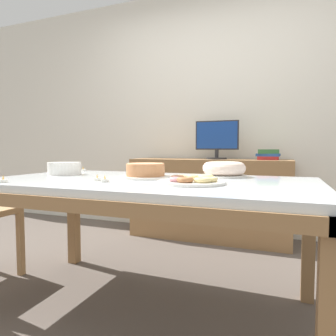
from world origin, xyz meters
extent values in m
plane|color=#564C44|center=(0.00, 0.00, 0.00)|extent=(12.00, 12.00, 0.00)
cube|color=silver|center=(0.00, 1.75, 1.30)|extent=(8.00, 0.10, 2.60)
cube|color=silver|center=(0.00, 0.00, 0.71)|extent=(1.77, 0.94, 0.04)
cube|color=olive|center=(0.00, -0.45, 0.66)|extent=(1.80, 0.08, 0.06)
cube|color=olive|center=(0.00, 0.45, 0.66)|extent=(1.80, 0.08, 0.06)
cube|color=olive|center=(-0.86, 0.00, 0.66)|extent=(0.08, 0.97, 0.06)
cube|color=olive|center=(0.86, 0.00, 0.66)|extent=(0.08, 0.97, 0.06)
cube|color=olive|center=(0.84, -0.42, 0.33)|extent=(0.07, 0.07, 0.67)
cube|color=olive|center=(-0.84, 0.42, 0.33)|extent=(0.07, 0.07, 0.67)
cube|color=olive|center=(0.84, 0.42, 0.33)|extent=(0.07, 0.07, 0.67)
cube|color=tan|center=(-1.04, 0.09, 0.23)|extent=(0.04, 0.04, 0.45)
cube|color=olive|center=(0.00, 1.45, 0.40)|extent=(1.56, 0.44, 0.79)
cylinder|color=#262628|center=(0.07, 1.45, 0.80)|extent=(0.20, 0.20, 0.02)
cylinder|color=#262628|center=(0.07, 1.45, 0.85)|extent=(0.04, 0.04, 0.09)
cube|color=#262628|center=(0.07, 1.45, 1.03)|extent=(0.42, 0.02, 0.28)
cube|color=navy|center=(0.07, 1.44, 1.03)|extent=(0.40, 0.00, 0.26)
cube|color=maroon|center=(0.56, 1.45, 0.81)|extent=(0.18, 0.17, 0.03)
cube|color=#23478C|center=(0.56, 1.45, 0.84)|extent=(0.21, 0.18, 0.03)
cube|color=#2D6638|center=(0.56, 1.45, 0.87)|extent=(0.19, 0.19, 0.04)
cylinder|color=silver|center=(-0.05, 0.08, 0.73)|extent=(0.31, 0.31, 0.01)
cylinder|color=#BC7A4C|center=(-0.05, 0.08, 0.77)|extent=(0.22, 0.22, 0.07)
cylinder|color=#EDA16C|center=(-0.05, 0.08, 0.81)|extent=(0.22, 0.22, 0.01)
cylinder|color=silver|center=(0.36, 0.31, 0.73)|extent=(0.26, 0.26, 0.01)
torus|color=beige|center=(0.36, 0.31, 0.78)|extent=(0.25, 0.25, 0.08)
cylinder|color=silver|center=(0.28, -0.10, 0.73)|extent=(0.33, 0.33, 0.01)
torus|color=#EAD184|center=(0.37, -0.11, 0.75)|extent=(0.08, 0.08, 0.02)
torus|color=#EAD184|center=(0.33, -0.03, 0.75)|extent=(0.08, 0.08, 0.03)
torus|color=#EAD184|center=(0.27, -0.03, 0.75)|extent=(0.08, 0.08, 0.02)
torus|color=#EAD184|center=(0.22, -0.04, 0.75)|extent=(0.07, 0.07, 0.02)
torus|color=brown|center=(0.21, -0.09, 0.75)|extent=(0.07, 0.07, 0.02)
torus|color=pink|center=(0.22, -0.16, 0.75)|extent=(0.07, 0.07, 0.02)
torus|color=#B27042|center=(0.27, -0.18, 0.75)|extent=(0.08, 0.08, 0.02)
torus|color=#EAD184|center=(0.35, -0.15, 0.75)|extent=(0.08, 0.08, 0.02)
cylinder|color=silver|center=(-0.63, 0.09, 0.73)|extent=(0.21, 0.21, 0.01)
cylinder|color=silver|center=(-0.63, 0.09, 0.74)|extent=(0.21, 0.21, 0.01)
cylinder|color=silver|center=(-0.63, 0.09, 0.75)|extent=(0.21, 0.21, 0.01)
cylinder|color=silver|center=(-0.63, 0.09, 0.76)|extent=(0.21, 0.21, 0.01)
cylinder|color=silver|center=(-0.63, 0.09, 0.77)|extent=(0.21, 0.21, 0.01)
cylinder|color=silver|center=(-0.63, 0.09, 0.78)|extent=(0.21, 0.21, 0.01)
cylinder|color=silver|center=(-0.63, 0.09, 0.79)|extent=(0.21, 0.21, 0.01)
cylinder|color=silver|center=(-0.63, 0.09, 0.80)|extent=(0.21, 0.21, 0.01)
cylinder|color=silver|center=(-0.14, -0.19, 0.74)|extent=(0.04, 0.04, 0.02)
cylinder|color=white|center=(-0.14, -0.19, 0.74)|extent=(0.03, 0.03, 0.00)
cone|color=#F9B74C|center=(-0.14, -0.19, 0.75)|extent=(0.01, 0.01, 0.02)
cylinder|color=silver|center=(-0.21, -0.16, 0.74)|extent=(0.04, 0.04, 0.02)
cylinder|color=white|center=(-0.21, -0.16, 0.74)|extent=(0.03, 0.03, 0.00)
cone|color=#F9B74C|center=(-0.21, -0.16, 0.75)|extent=(0.01, 0.01, 0.02)
cylinder|color=silver|center=(-0.77, 0.31, 0.74)|extent=(0.04, 0.04, 0.02)
cylinder|color=white|center=(-0.77, 0.31, 0.74)|extent=(0.03, 0.03, 0.00)
cone|color=#F9B74C|center=(-0.77, 0.31, 0.75)|extent=(0.01, 0.01, 0.02)
cylinder|color=silver|center=(-0.72, 0.40, 0.74)|extent=(0.04, 0.04, 0.02)
cylinder|color=white|center=(-0.72, 0.40, 0.74)|extent=(0.03, 0.03, 0.00)
cone|color=#F9B74C|center=(-0.72, 0.40, 0.75)|extent=(0.01, 0.01, 0.02)
cylinder|color=silver|center=(-0.60, -0.39, 0.74)|extent=(0.04, 0.04, 0.02)
cylinder|color=white|center=(-0.60, -0.39, 0.74)|extent=(0.03, 0.03, 0.00)
cone|color=#F9B74C|center=(-0.60, -0.39, 0.75)|extent=(0.01, 0.01, 0.02)
camera|label=1|loc=(0.69, -1.47, 0.89)|focal=32.00mm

